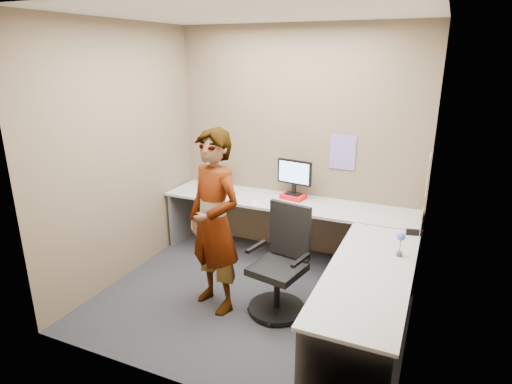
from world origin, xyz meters
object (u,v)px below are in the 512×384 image
at_px(monitor, 294,174).
at_px(office_chair, 281,270).
at_px(desk, 307,238).
at_px(person, 214,222).

relative_size(monitor, office_chair, 0.42).
bearing_deg(office_chair, monitor, 115.11).
distance_m(desk, monitor, 0.94).
relative_size(office_chair, person, 0.58).
height_order(office_chair, person, person).
bearing_deg(monitor, person, -93.69).
bearing_deg(office_chair, desk, 87.99).
height_order(monitor, office_chair, monitor).
bearing_deg(desk, office_chair, -103.40).
height_order(monitor, person, person).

